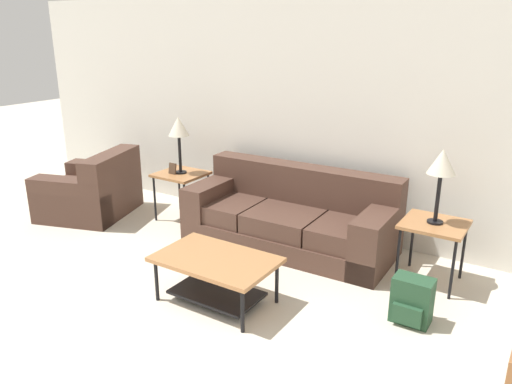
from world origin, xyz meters
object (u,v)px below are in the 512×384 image
armchair (92,192)px  side_table_right (434,229)px  side_table_left (181,178)px  table_lamp_right (442,165)px  table_lamp_left (179,129)px  couch (290,219)px  coffee_table (216,269)px  backpack (412,301)px

armchair → side_table_right: bearing=6.7°
side_table_left → side_table_right: bearing=0.0°
table_lamp_right → side_table_right: bearing=63.4°
armchair → table_lamp_left: (1.06, 0.48, 0.83)m
couch → side_table_left: (-1.48, -0.04, 0.23)m
armchair → table_lamp_left: table_lamp_left is taller
table_lamp_right → side_table_left: bearing=180.0°
coffee_table → table_lamp_right: 2.13m
backpack → armchair: bearing=176.0°
couch → table_lamp_left: (-1.48, -0.04, 0.82)m
couch → side_table_right: bearing=-1.5°
armchair → backpack: armchair is taller
side_table_right → backpack: side_table_right is taller
side_table_left → table_lamp_right: size_ratio=0.87×
couch → table_lamp_right: bearing=-1.5°
coffee_table → side_table_left: size_ratio=1.72×
side_table_right → table_lamp_right: size_ratio=0.87×
coffee_table → armchair: bearing=161.5°
side_table_right → coffee_table: bearing=-137.0°
couch → side_table_left: 1.50m
table_lamp_right → armchair: bearing=-173.3°
couch → coffee_table: size_ratio=2.22×
side_table_right → armchair: bearing=-173.3°
couch → backpack: (1.54, -0.80, -0.11)m
side_table_left → table_lamp_left: bearing=-33.7°
couch → table_lamp_right: 1.70m
side_table_left → armchair: bearing=-155.8°
armchair → table_lamp_right: size_ratio=1.88×
table_lamp_left → side_table_right: bearing=0.0°
armchair → side_table_right: (4.02, 0.48, 0.24)m
couch → armchair: (-2.54, -0.52, -0.01)m
table_lamp_left → backpack: bearing=-14.1°
table_lamp_left → coffee_table: bearing=-41.3°
table_lamp_left → table_lamp_right: size_ratio=1.00×
coffee_table → backpack: 1.60m
side_table_right → backpack: size_ratio=1.52×
backpack → coffee_table: bearing=-158.7°
coffee_table → table_lamp_right: (1.44, 1.34, 0.81)m
side_table_right → backpack: (0.05, -0.76, -0.34)m
side_table_left → coffee_table: bearing=-41.3°
coffee_table → backpack: (1.49, 0.58, -0.12)m
couch → table_lamp_left: size_ratio=3.31×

